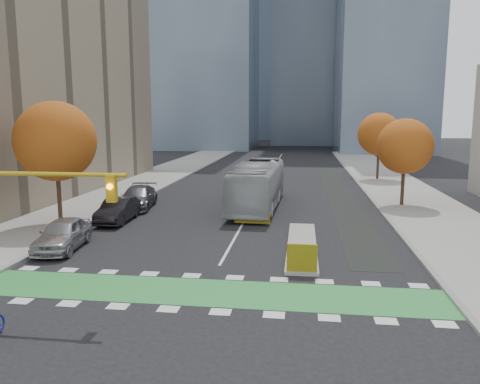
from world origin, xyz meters
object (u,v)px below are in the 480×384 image
(bus, at_px, (258,185))
(parked_car_a, at_px, (63,234))
(hazard_board, at_px, (302,258))
(parked_car_c, at_px, (138,197))
(tree_west, at_px, (56,141))
(tree_east_near, at_px, (405,146))
(tree_east_far, at_px, (379,134))
(parked_car_b, at_px, (118,210))

(bus, bearing_deg, parked_car_a, -123.29)
(hazard_board, height_order, parked_car_a, parked_car_a)
(parked_car_c, bearing_deg, tree_west, -122.07)
(parked_car_a, bearing_deg, tree_east_near, 28.85)
(hazard_board, bearing_deg, bus, 102.60)
(tree_east_far, height_order, parked_car_a, tree_east_far)
(parked_car_a, distance_m, parked_car_c, 11.86)
(tree_east_far, relative_size, bus, 0.58)
(tree_west, bearing_deg, tree_east_near, 22.62)
(tree_east_near, bearing_deg, parked_car_a, -143.96)
(tree_west, xyz_separation_m, parked_car_c, (3.00, 6.58, -4.76))
(parked_car_c, bearing_deg, parked_car_b, -93.38)
(parked_car_a, bearing_deg, parked_car_c, 82.81)
(hazard_board, bearing_deg, tree_east_near, 65.80)
(tree_east_far, bearing_deg, tree_east_near, -91.79)
(hazard_board, height_order, parked_car_b, parked_car_b)
(hazard_board, relative_size, bus, 0.11)
(bus, height_order, parked_car_a, bus)
(tree_east_near, relative_size, tree_east_far, 0.92)
(tree_west, height_order, tree_east_near, tree_west)
(tree_west, height_order, parked_car_a, tree_west)
(hazard_board, relative_size, tree_east_far, 0.18)
(tree_west, xyz_separation_m, tree_east_far, (24.50, 26.00, -0.38))
(parked_car_a, height_order, parked_car_b, parked_car_a)
(tree_east_near, relative_size, parked_car_c, 1.20)
(hazard_board, height_order, tree_east_far, tree_east_far)
(hazard_board, bearing_deg, parked_car_a, 169.03)
(tree_west, bearing_deg, parked_car_a, -60.39)
(parked_car_a, relative_size, parked_car_c, 0.85)
(bus, distance_m, parked_car_a, 16.36)
(parked_car_c, bearing_deg, hazard_board, -55.46)
(hazard_board, distance_m, bus, 16.26)
(tree_east_near, bearing_deg, hazard_board, -114.20)
(parked_car_b, bearing_deg, bus, 33.38)
(hazard_board, height_order, parked_car_c, parked_car_c)
(tree_east_far, bearing_deg, parked_car_c, -137.91)
(tree_east_near, relative_size, parked_car_b, 1.42)
(tree_west, bearing_deg, tree_east_far, 46.70)
(bus, bearing_deg, hazard_board, -75.29)
(parked_car_b, bearing_deg, tree_east_near, 20.21)
(tree_east_far, xyz_separation_m, parked_car_a, (-21.50, -31.28, -4.39))
(parked_car_a, bearing_deg, tree_west, 112.42)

